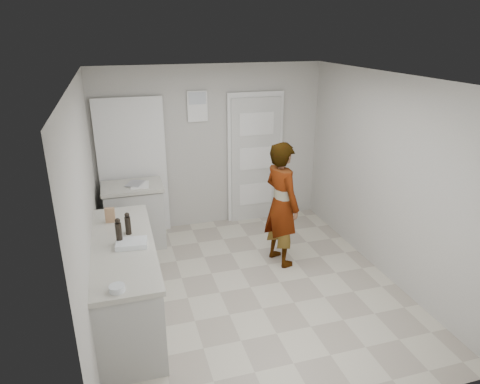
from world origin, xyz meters
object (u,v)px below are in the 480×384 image
object	(u,v)px
egg_bowl	(117,288)
person	(281,204)
oil_cruet_a	(128,224)
baking_dish	(132,244)
spice_jar	(128,228)
cake_mix_box	(110,215)
oil_cruet_b	(119,232)

from	to	relation	value
egg_bowl	person	bearing A→B (deg)	36.71
oil_cruet_a	baking_dish	size ratio (longest dim) A/B	0.75
egg_bowl	spice_jar	bearing A→B (deg)	82.37
cake_mix_box	oil_cruet_a	bearing A→B (deg)	-55.88
oil_cruet_a	person	bearing A→B (deg)	14.42
oil_cruet_a	cake_mix_box	bearing A→B (deg)	116.49
cake_mix_box	oil_cruet_b	world-z (taller)	oil_cruet_b
spice_jar	oil_cruet_a	xyz separation A→B (m)	(-0.00, -0.05, 0.07)
baking_dish	oil_cruet_a	bearing A→B (deg)	93.14
person	cake_mix_box	bearing A→B (deg)	78.54
oil_cruet_a	baking_dish	distance (m)	0.30
spice_jar	egg_bowl	bearing A→B (deg)	-97.63
oil_cruet_b	egg_bowl	bearing A→B (deg)	-93.43
oil_cruet_b	cake_mix_box	bearing A→B (deg)	98.11
spice_jar	oil_cruet_b	world-z (taller)	oil_cruet_b
spice_jar	baking_dish	world-z (taller)	spice_jar
oil_cruet_b	egg_bowl	world-z (taller)	oil_cruet_b
person	cake_mix_box	distance (m)	2.14
oil_cruet_b	spice_jar	bearing A→B (deg)	69.65
person	spice_jar	size ratio (longest dim) A/B	19.19
oil_cruet_a	oil_cruet_b	world-z (taller)	oil_cruet_b
spice_jar	baking_dish	size ratio (longest dim) A/B	0.27
oil_cruet_b	baking_dish	xyz separation A→B (m)	(0.11, -0.07, -0.11)
person	cake_mix_box	size ratio (longest dim) A/B	9.70
spice_jar	baking_dish	xyz separation A→B (m)	(0.01, -0.33, -0.02)
cake_mix_box	oil_cruet_a	size ratio (longest dim) A/B	0.70
oil_cruet_a	egg_bowl	world-z (taller)	oil_cruet_a
person	baking_dish	distance (m)	2.09
oil_cruet_b	oil_cruet_a	bearing A→B (deg)	65.82
oil_cruet_a	egg_bowl	bearing A→B (deg)	-97.93
cake_mix_box	baking_dish	world-z (taller)	cake_mix_box
egg_bowl	baking_dish	bearing A→B (deg)	78.14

